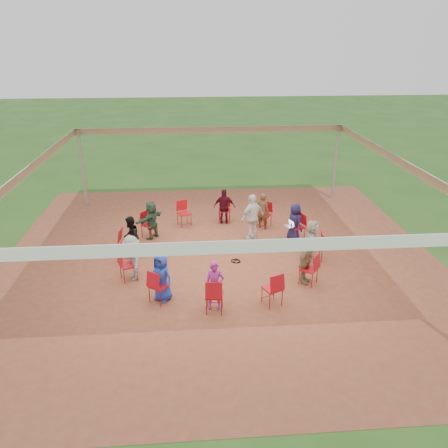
{
  "coord_description": "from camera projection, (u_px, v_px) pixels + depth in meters",
  "views": [
    {
      "loc": [
        -0.81,
        -11.74,
        6.12
      ],
      "look_at": [
        0.13,
        0.3,
        0.99
      ],
      "focal_mm": 35.0,
      "sensor_mm": 36.0,
      "label": 1
    }
  ],
  "objects": [
    {
      "name": "chair_6",
      "position": [
        128.0,
        265.0,
        11.85
      ],
      "size": [
        0.57,
        0.56,
        0.9
      ],
      "primitive_type": null,
      "rotation": [
        0.0,
        0.0,
        -1.17
      ],
      "color": "#B10C17",
      "rests_on": "ground"
    },
    {
      "name": "standing_person",
      "position": [
        252.0,
        217.0,
        14.17
      ],
      "size": [
        1.02,
        0.89,
        1.56
      ],
      "primitive_type": "imported",
      "rotation": [
        0.0,
        0.0,
        3.71
      ],
      "color": "silver",
      "rests_on": "ground"
    },
    {
      "name": "person_seated_1",
      "position": [
        263.0,
        211.0,
        15.06
      ],
      "size": [
        0.56,
        0.52,
        1.28
      ],
      "primitive_type": "imported",
      "rotation": [
        0.0,
        0.0,
        2.5
      ],
      "color": "brown",
      "rests_on": "ground"
    },
    {
      "name": "person_seated_0",
      "position": [
        295.0,
        222.0,
        14.11
      ],
      "size": [
        0.57,
        0.71,
        1.28
      ],
      "primitive_type": "imported",
      "rotation": [
        0.0,
        0.0,
        1.97
      ],
      "color": "#17153A",
      "rests_on": "ground"
    },
    {
      "name": "person_seated_7",
      "position": [
        215.0,
        286.0,
        10.49
      ],
      "size": [
        0.5,
        0.36,
        1.28
      ],
      "primitive_type": "imported",
      "rotation": [
        0.0,
        0.0,
        -0.12
      ],
      "color": "#98227B",
      "rests_on": "ground"
    },
    {
      "name": "chair_9",
      "position": [
        272.0,
        288.0,
        10.75
      ],
      "size": [
        0.56,
        0.57,
        0.9
      ],
      "primitive_type": null,
      "rotation": [
        0.0,
        0.0,
        0.4
      ],
      "color": "#B10C17",
      "rests_on": "ground"
    },
    {
      "name": "chair_5",
      "position": [
        127.0,
        243.0,
        13.16
      ],
      "size": [
        0.49,
        0.47,
        0.9
      ],
      "primitive_type": null,
      "rotation": [
        0.0,
        0.0,
        -1.69
      ],
      "color": "#B10C17",
      "rests_on": "ground"
    },
    {
      "name": "person_seated_4",
      "position": [
        131.0,
        237.0,
        13.08
      ],
      "size": [
        0.43,
        0.66,
        1.28
      ],
      "primitive_type": "imported",
      "rotation": [
        0.0,
        0.0,
        -1.69
      ],
      "color": "black",
      "rests_on": "ground"
    },
    {
      "name": "tent",
      "position": [
        220.0,
        183.0,
        12.29
      ],
      "size": [
        10.33,
        10.33,
        3.0
      ],
      "color": "#B2B2B7",
      "rests_on": "ground"
    },
    {
      "name": "person_seated_6",
      "position": [
        162.0,
        277.0,
        10.88
      ],
      "size": [
        0.71,
        0.66,
        1.28
      ],
      "primitive_type": "imported",
      "rotation": [
        0.0,
        0.0,
        -0.65
      ],
      "color": "#233CAC",
      "rests_on": "ground"
    },
    {
      "name": "cable_coil",
      "position": [
        236.0,
        261.0,
        12.99
      ],
      "size": [
        0.35,
        0.35,
        0.03
      ],
      "rotation": [
        0.0,
        0.0,
        0.34
      ],
      "color": "black",
      "rests_on": "ground"
    },
    {
      "name": "chair_0",
      "position": [
        297.0,
        227.0,
        14.24
      ],
      "size": [
        0.57,
        0.56,
        0.9
      ],
      "primitive_type": null,
      "rotation": [
        0.0,
        0.0,
        1.97
      ],
      "color": "#B10C17",
      "rests_on": "ground"
    },
    {
      "name": "chair_3",
      "position": [
        184.0,
        214.0,
        15.35
      ],
      "size": [
        0.56,
        0.57,
        0.9
      ],
      "primitive_type": null,
      "rotation": [
        0.0,
        0.0,
        -2.74
      ],
      "color": "#B10C17",
      "rests_on": "ground"
    },
    {
      "name": "person_seated_8",
      "position": [
        305.0,
        261.0,
        11.63
      ],
      "size": [
        0.76,
        0.83,
        1.28
      ],
      "primitive_type": "imported",
      "rotation": [
        0.0,
        0.0,
        0.93
      ],
      "color": "#927A54",
      "rests_on": "ground"
    },
    {
      "name": "chair_1",
      "position": [
        264.0,
        215.0,
        15.23
      ],
      "size": [
        0.6,
        0.6,
        0.9
      ],
      "primitive_type": null,
      "rotation": [
        0.0,
        0.0,
        2.5
      ],
      "color": "#B10C17",
      "rests_on": "ground"
    },
    {
      "name": "chair_2",
      "position": [
        225.0,
        210.0,
        15.63
      ],
      "size": [
        0.47,
        0.49,
        0.9
      ],
      "primitive_type": null,
      "rotation": [
        0.0,
        0.0,
        3.02
      ],
      "color": "#B10C17",
      "rests_on": "ground"
    },
    {
      "name": "chair_10",
      "position": [
        309.0,
        269.0,
        11.65
      ],
      "size": [
        0.6,
        0.6,
        0.9
      ],
      "primitive_type": null,
      "rotation": [
        0.0,
        0.0,
        0.93
      ],
      "color": "#B10C17",
      "rests_on": "ground"
    },
    {
      "name": "person_seated_2",
      "position": [
        224.0,
        207.0,
        15.45
      ],
      "size": [
        0.79,
        0.47,
        1.28
      ],
      "primitive_type": "imported",
      "rotation": [
        0.0,
        0.0,
        3.02
      ],
      "color": "#390A16",
      "rests_on": "ground"
    },
    {
      "name": "chair_8",
      "position": [
        214.0,
        295.0,
        10.46
      ],
      "size": [
        0.47,
        0.49,
        0.9
      ],
      "primitive_type": null,
      "rotation": [
        0.0,
        0.0,
        -0.12
      ],
      "color": "#B10C17",
      "rests_on": "ground"
    },
    {
      "name": "dirt_patch",
      "position": [
        221.0,
        258.0,
        13.22
      ],
      "size": [
        13.0,
        13.0,
        0.0
      ],
      "primitive_type": "plane",
      "color": "brown",
      "rests_on": "ground"
    },
    {
      "name": "chair_11",
      "position": [
        315.0,
        246.0,
        12.93
      ],
      "size": [
        0.49,
        0.47,
        0.9
      ],
      "primitive_type": null,
      "rotation": [
        0.0,
        0.0,
        1.45
      ],
      "color": "#B10C17",
      "rests_on": "ground"
    },
    {
      "name": "ground",
      "position": [
        221.0,
        258.0,
        13.22
      ],
      "size": [
        80.0,
        80.0,
        0.0
      ],
      "primitive_type": "plane",
      "color": "#265019",
      "rests_on": "ground"
    },
    {
      "name": "laptop",
      "position": [
        290.0,
        225.0,
        14.06
      ],
      "size": [
        0.33,
        0.36,
        0.2
      ],
      "rotation": [
        0.0,
        0.0,
        1.97
      ],
      "color": "#B7B7BC",
      "rests_on": "ground"
    },
    {
      "name": "person_seated_3",
      "position": [
        152.0,
        220.0,
        14.3
      ],
      "size": [
        1.07,
        1.21,
        1.28
      ],
      "primitive_type": "imported",
      "rotation": [
        0.0,
        0.0,
        -2.22
      ],
      "color": "#274830",
      "rests_on": "ground"
    },
    {
      "name": "person_seated_5",
      "position": [
        132.0,
        258.0,
        11.83
      ],
      "size": [
        0.7,
        0.92,
        1.28
      ],
      "primitive_type": "imported",
      "rotation": [
        0.0,
        0.0,
        -1.17
      ],
      "color": "gray",
      "rests_on": "ground"
    },
    {
      "name": "chair_7",
      "position": [
        159.0,
        286.0,
        10.86
      ],
      "size": [
        0.6,
        0.6,
        0.9
      ],
      "primitive_type": null,
      "rotation": [
        0.0,
        0.0,
        -0.65
      ],
      "color": "#B10C17",
      "rests_on": "ground"
    },
    {
      "name": "chair_4",
      "position": [
        149.0,
        225.0,
        14.44
      ],
      "size": [
        0.6,
        0.6,
        0.9
      ],
      "primitive_type": null,
      "rotation": [
        0.0,
        0.0,
        -2.22
      ],
      "color": "#B10C17",
      "rests_on": "ground"
    },
    {
      "name": "person_seated_9",
      "position": [
        312.0,
        240.0,
        12.86
      ],
      "size": [
        0.58,
        1.23,
        1.28
      ],
      "primitive_type": "imported",
      "rotation": [
        0.0,
        0.0,
        1.45
      ],
      "color": "#B4B1A0",
      "rests_on": "ground"
    }
  ]
}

